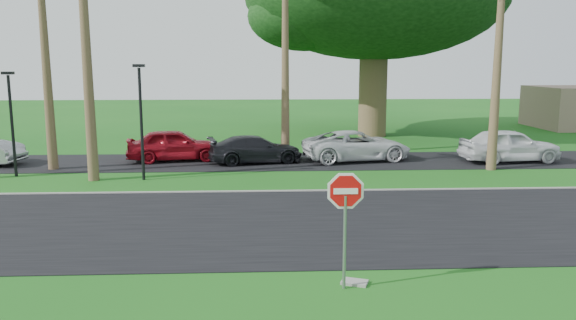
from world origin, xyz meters
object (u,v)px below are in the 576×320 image
at_px(stop_sign_near, 345,206).
at_px(car_dark, 255,150).
at_px(car_minivan, 357,146).
at_px(car_red, 174,145).
at_px(car_pickup, 510,146).

height_order(stop_sign_near, car_dark, stop_sign_near).
bearing_deg(car_minivan, car_red, 76.52).
relative_size(car_red, car_dark, 1.02).
bearing_deg(car_red, stop_sign_near, -169.94).
bearing_deg(car_dark, car_minivan, -96.90).
relative_size(stop_sign_near, car_pickup, 0.56).
bearing_deg(car_minivan, stop_sign_near, 158.24).
xyz_separation_m(car_red, car_pickup, (16.04, -1.08, 0.03)).
relative_size(car_dark, car_minivan, 0.85).
distance_m(stop_sign_near, car_pickup, 18.01).
bearing_deg(car_pickup, stop_sign_near, 139.86).
bearing_deg(car_red, car_dark, -111.59).
bearing_deg(car_pickup, car_dark, 82.71).
distance_m(car_dark, car_pickup, 12.13).
relative_size(stop_sign_near, car_minivan, 0.51).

